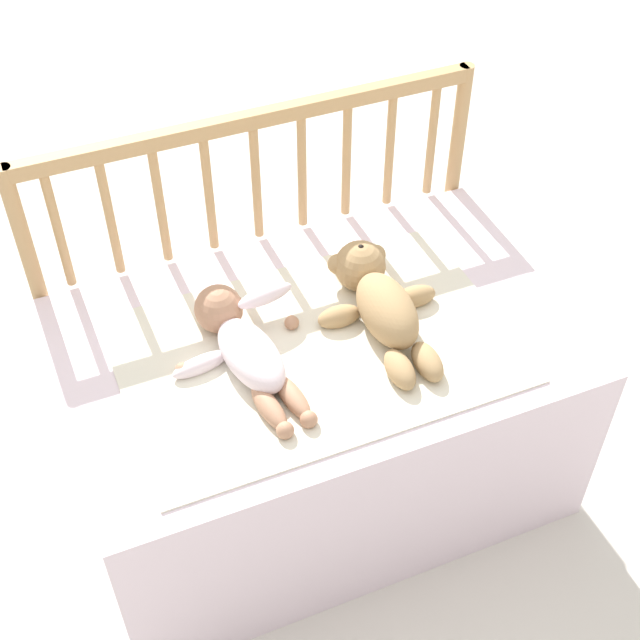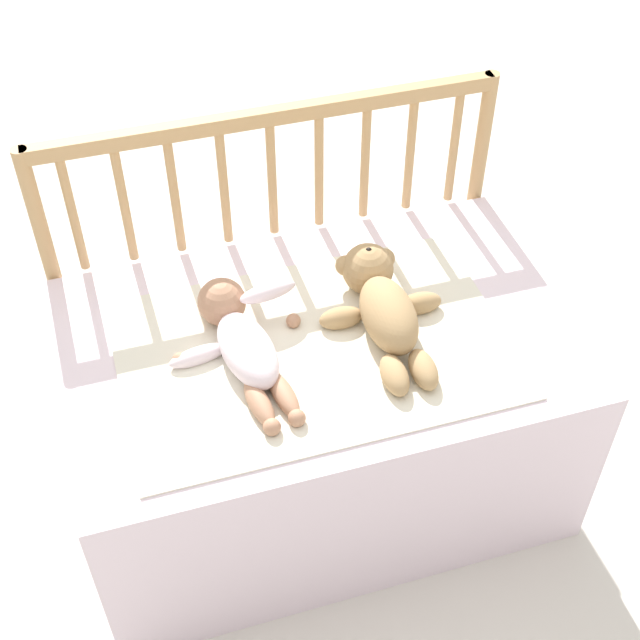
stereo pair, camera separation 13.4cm
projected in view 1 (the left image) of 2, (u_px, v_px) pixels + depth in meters
The scene contains 6 objects.
ground_plane at pixel (318, 473), 2.31m from camera, with size 12.00×12.00×0.00m, color silver.
crib_mattress at pixel (318, 411), 2.13m from camera, with size 1.11×0.71×0.51m.
crib_rail at pixel (258, 205), 2.13m from camera, with size 1.11×0.04×0.86m.
blanket at pixel (315, 349), 1.91m from camera, with size 0.83×0.54×0.01m.
teddy_bear at pixel (380, 300), 1.95m from camera, with size 0.28×0.41×0.12m.
baby at pixel (244, 345), 1.87m from camera, with size 0.31×0.41×0.11m.
Camera 1 is at (-0.52, -1.25, 1.91)m, focal length 50.00 mm.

